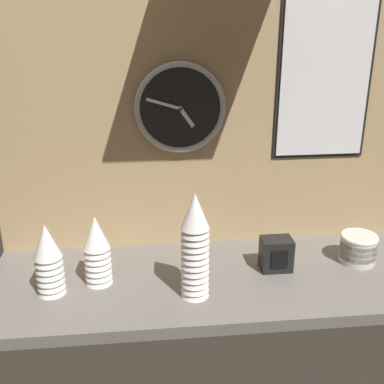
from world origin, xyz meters
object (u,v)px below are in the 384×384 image
object	(u,v)px
cup_stack_left	(97,250)
napkin_dispenser	(276,254)
cup_stack_center	(195,246)
menu_board	(325,77)
wall_clock	(180,108)
cup_stack_far_left	(48,260)
bowl_stack_far_right	(358,247)

from	to	relation	value
cup_stack_left	napkin_dispenser	world-z (taller)	cup_stack_left
cup_stack_left	cup_stack_center	bearing A→B (deg)	-19.40
menu_board	cup_stack_left	bearing A→B (deg)	-162.74
wall_clock	napkin_dispenser	xyz separation A→B (m)	(0.31, -0.22, -0.47)
cup_stack_center	cup_stack_far_left	world-z (taller)	cup_stack_center
menu_board	napkin_dispenser	world-z (taller)	menu_board
bowl_stack_far_right	wall_clock	bearing A→B (deg)	162.22
cup_stack_far_left	napkin_dispenser	world-z (taller)	cup_stack_far_left
cup_stack_center	napkin_dispenser	distance (m)	0.35
cup_stack_left	menu_board	size ratio (longest dim) A/B	0.41
cup_stack_left	wall_clock	xyz separation A→B (m)	(0.30, 0.24, 0.41)
cup_stack_left	cup_stack_far_left	size ratio (longest dim) A/B	1.00
cup_stack_left	menu_board	bearing A→B (deg)	17.26
cup_stack_left	cup_stack_far_left	distance (m)	0.15
menu_board	napkin_dispenser	size ratio (longest dim) A/B	5.09
wall_clock	menu_board	size ratio (longest dim) A/B	0.54
cup_stack_center	menu_board	xyz separation A→B (m)	(0.50, 0.36, 0.46)
napkin_dispenser	menu_board	bearing A→B (deg)	48.30
cup_stack_center	wall_clock	distance (m)	0.50
cup_stack_left	wall_clock	bearing A→B (deg)	39.37
wall_clock	menu_board	distance (m)	0.53
cup_stack_center	cup_stack_far_left	bearing A→B (deg)	172.13
napkin_dispenser	cup_stack_far_left	bearing A→B (deg)	-174.61
cup_stack_center	bowl_stack_far_right	size ratio (longest dim) A/B	2.65
bowl_stack_far_right	wall_clock	size ratio (longest dim) A/B	0.41
cup_stack_left	bowl_stack_far_right	distance (m)	0.92
cup_stack_far_left	menu_board	distance (m)	1.13
bowl_stack_far_right	napkin_dispenser	xyz separation A→B (m)	(-0.31, -0.02, 0.00)
cup_stack_left	cup_stack_center	size ratio (longest dim) A/B	0.69
cup_stack_far_left	wall_clock	xyz separation A→B (m)	(0.44, 0.29, 0.41)
wall_clock	menu_board	bearing A→B (deg)	0.99
cup_stack_far_left	bowl_stack_far_right	distance (m)	1.07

